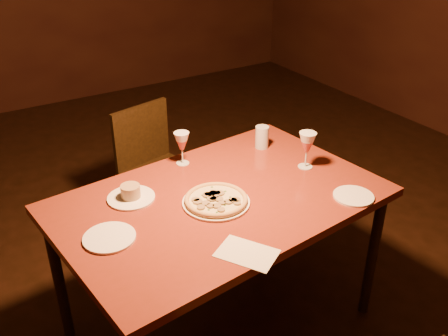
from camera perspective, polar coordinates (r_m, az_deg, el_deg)
floor at (r=2.89m, az=-1.45°, el=-14.78°), size 7.00×7.00×0.00m
dining_table at (r=2.31m, az=-0.45°, el=-4.75°), size 1.55×1.08×0.78m
chair_far at (r=3.19m, az=-7.88°, el=0.27°), size 0.49×0.49×0.85m
pizza_plate at (r=2.22m, az=-0.92°, el=-3.69°), size 0.30×0.30×0.03m
ramekin_saucer at (r=2.29m, az=-10.60°, el=-3.00°), size 0.21×0.21×0.07m
wine_glass_far at (r=2.52m, az=-4.82°, el=2.26°), size 0.08×0.08×0.17m
wine_glass_right at (r=2.51m, az=9.42°, el=2.02°), size 0.09×0.09×0.19m
water_tumbler at (r=2.70m, az=4.36°, el=3.54°), size 0.07×0.07×0.12m
side_plate_left at (r=2.06m, az=-12.97°, el=-7.76°), size 0.21×0.21×0.01m
side_plate_near at (r=2.34m, az=14.58°, el=-3.13°), size 0.18×0.18×0.01m
menu_card at (r=1.94m, az=2.64°, el=-9.70°), size 0.25×0.27×0.00m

